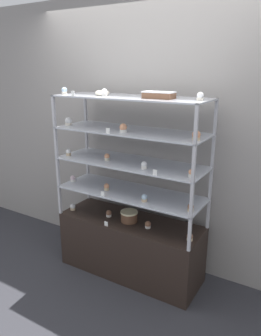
{
  "coord_description": "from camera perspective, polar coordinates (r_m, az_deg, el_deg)",
  "views": [
    {
      "loc": [
        1.45,
        -2.4,
        1.95
      ],
      "look_at": [
        0.0,
        0.0,
        1.07
      ],
      "focal_mm": 35.0,
      "sensor_mm": 36.0,
      "label": 1
    }
  ],
  "objects": [
    {
      "name": "price_tag_2",
      "position": [
        2.57,
        4.27,
        -0.75
      ],
      "size": [
        0.04,
        0.0,
        0.04
      ],
      "color": "white",
      "rests_on": "display_riser_middle"
    },
    {
      "name": "display_riser_lower",
      "position": [
        3.02,
        -0.0,
        -4.46
      ],
      "size": [
        1.37,
        0.48,
        0.29
      ],
      "color": "#B7B7BC",
      "rests_on": "display_base"
    },
    {
      "name": "cupcake_9",
      "position": [
        2.97,
        -4.11,
        1.91
      ],
      "size": [
        0.05,
        0.05,
        0.06
      ],
      "color": "beige",
      "rests_on": "display_riser_middle"
    },
    {
      "name": "cupcake_14",
      "position": [
        2.51,
        11.38,
        5.55
      ],
      "size": [
        0.06,
        0.06,
        0.07
      ],
      "color": "#CCB28C",
      "rests_on": "display_riser_upper"
    },
    {
      "name": "cupcake_11",
      "position": [
        2.56,
        10.59,
        -0.89
      ],
      "size": [
        0.05,
        0.05,
        0.06
      ],
      "color": "white",
      "rests_on": "display_riser_middle"
    },
    {
      "name": "layer_cake_centerpiece",
      "position": [
        3.09,
        -0.31,
        -8.37
      ],
      "size": [
        0.16,
        0.16,
        0.1
      ],
      "color": "brown",
      "rests_on": "display_base"
    },
    {
      "name": "cupcake_6",
      "position": [
        2.8,
        2.42,
        -5.24
      ],
      "size": [
        0.05,
        0.05,
        0.06
      ],
      "color": "#CCB28C",
      "rests_on": "display_riser_lower"
    },
    {
      "name": "display_riser_top",
      "position": [
        2.82,
        -0.0,
        12.0
      ],
      "size": [
        1.37,
        0.48,
        0.29
      ],
      "color": "#B7B7BC",
      "rests_on": "display_riser_upper"
    },
    {
      "name": "cupcake_0",
      "position": [
        3.38,
        -10.01,
        -6.7
      ],
      "size": [
        0.05,
        0.05,
        0.06
      ],
      "color": "#CCB28C",
      "rests_on": "display_base"
    },
    {
      "name": "cupcake_1",
      "position": [
        3.2,
        -3.8,
        -7.91
      ],
      "size": [
        0.05,
        0.05,
        0.06
      ],
      "color": "white",
      "rests_on": "display_base"
    },
    {
      "name": "price_tag_1",
      "position": [
        2.92,
        -4.88,
        -4.49
      ],
      "size": [
        0.04,
        0.0,
        0.04
      ],
      "color": "white",
      "rests_on": "display_riser_lower"
    },
    {
      "name": "price_tag_0",
      "position": [
        3.02,
        -4.27,
        -9.66
      ],
      "size": [
        0.04,
        0.0,
        0.04
      ],
      "color": "white",
      "rests_on": "display_base"
    },
    {
      "name": "display_base",
      "position": [
        3.27,
        -0.0,
        -13.45
      ],
      "size": [
        1.37,
        0.48,
        0.56
      ],
      "color": "black",
      "rests_on": "ground_plane"
    },
    {
      "name": "cupcake_10",
      "position": [
        2.72,
        2.38,
        0.5
      ],
      "size": [
        0.05,
        0.05,
        0.06
      ],
      "color": "white",
      "rests_on": "display_riser_middle"
    },
    {
      "name": "price_tag_4",
      "position": [
        2.9,
        -10.02,
        12.66
      ],
      "size": [
        0.04,
        0.0,
        0.04
      ],
      "color": "white",
      "rests_on": "display_riser_top"
    },
    {
      "name": "back_wall",
      "position": [
        3.21,
        3.56,
        5.58
      ],
      "size": [
        8.0,
        0.05,
        2.6
      ],
      "color": "gray",
      "rests_on": "ground_plane"
    },
    {
      "name": "ground_plane",
      "position": [
        3.42,
        -0.0,
        -17.49
      ],
      "size": [
        20.0,
        20.0,
        0.0
      ],
      "primitive_type": "plane",
      "color": "#2D2D33"
    },
    {
      "name": "cupcake_12",
      "position": [
        3.16,
        -10.77,
        7.95
      ],
      "size": [
        0.06,
        0.06,
        0.07
      ],
      "color": "beige",
      "rests_on": "display_riser_upper"
    },
    {
      "name": "cupcake_7",
      "position": [
        2.66,
        10.42,
        -6.79
      ],
      "size": [
        0.05,
        0.05,
        0.06
      ],
      "color": "#CCB28C",
      "rests_on": "display_riser_lower"
    },
    {
      "name": "cupcake_2",
      "position": [
        2.98,
        3.05,
        -9.84
      ],
      "size": [
        0.05,
        0.05,
        0.06
      ],
      "color": "white",
      "rests_on": "display_base"
    },
    {
      "name": "display_riser_middle",
      "position": [
        2.93,
        -0.0,
        0.76
      ],
      "size": [
        1.37,
        0.48,
        0.29
      ],
      "color": "#B7B7BC",
      "rests_on": "display_riser_lower"
    },
    {
      "name": "price_tag_3",
      "position": [
        2.72,
        -3.97,
        6.49
      ],
      "size": [
        0.04,
        0.0,
        0.04
      ],
      "color": "white",
      "rests_on": "display_riser_upper"
    },
    {
      "name": "cupcake_13",
      "position": [
        2.77,
        -1.27,
        6.96
      ],
      "size": [
        0.06,
        0.06,
        0.07
      ],
      "color": "white",
      "rests_on": "display_riser_upper"
    },
    {
      "name": "cupcake_17",
      "position": [
        2.52,
        12.05,
        12.07
      ],
      "size": [
        0.05,
        0.05,
        0.06
      ],
      "color": "beige",
      "rests_on": "display_riser_top"
    },
    {
      "name": "donut_glazed",
      "position": [
        2.95,
        -4.95,
        12.89
      ],
      "size": [
        0.12,
        0.12,
        0.04
      ],
      "color": "#EFE5CC",
      "rests_on": "display_riser_top"
    },
    {
      "name": "sheet_cake_frosted",
      "position": [
        2.65,
        4.96,
        12.56
      ],
      "size": [
        0.25,
        0.13,
        0.06
      ],
      "color": "brown",
      "rests_on": "display_riser_top"
    },
    {
      "name": "cupcake_3",
      "position": [
        2.83,
        10.28,
        -11.76
      ],
      "size": [
        0.05,
        0.05,
        0.06
      ],
      "color": "#CCB28C",
      "rests_on": "display_base"
    },
    {
      "name": "cupcake_4",
      "position": [
        3.32,
        -10.0,
        -1.84
      ],
      "size": [
        0.05,
        0.05,
        0.06
      ],
      "color": "white",
      "rests_on": "display_riser_lower"
    },
    {
      "name": "cupcake_16",
      "position": [
        2.87,
        -4.56,
        12.98
      ],
      "size": [
        0.05,
        0.05,
        0.06
      ],
      "color": "white",
      "rests_on": "display_riser_top"
    },
    {
      "name": "cupcake_15",
      "position": [
        3.12,
        -11.45,
        13.03
      ],
      "size": [
        0.05,
        0.05,
        0.06
      ],
      "color": "beige",
      "rests_on": "display_riser_top"
    },
    {
      "name": "cupcake_8",
      "position": [
        3.18,
        -10.76,
        2.69
      ],
      "size": [
        0.05,
        0.05,
        0.06
      ],
      "color": "#CCB28C",
      "rests_on": "display_riser_middle"
    },
    {
      "name": "display_riser_upper",
      "position": [
        2.86,
        -0.0,
        6.27
      ],
      "size": [
        1.37,
        0.48,
        0.29
      ],
      "color": "#B7B7BC",
      "rests_on": "display_riser_middle"
    },
    {
      "name": "cupcake_5",
      "position": [
        3.06,
        -4.19,
        -3.3
      ],
      "size": [
        0.05,
        0.05,
        0.06
      ],
      "color": "#CCB28C",
      "rests_on": "display_riser_lower"
    }
  ]
}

